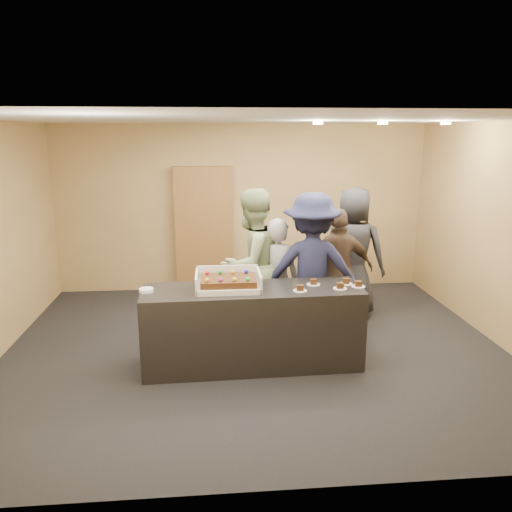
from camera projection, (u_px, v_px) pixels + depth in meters
name	position (u px, v px, depth m)	size (l,w,h in m)	color
room	(256.00, 240.00, 5.76)	(6.04, 6.00, 2.70)	black
serving_counter	(252.00, 327.00, 5.55)	(2.40, 0.70, 0.90)	black
storage_cabinet	(204.00, 230.00, 8.11)	(0.93, 0.15, 2.04)	brown
cake_box	(228.00, 284.00, 5.44)	(0.70, 0.48, 0.21)	white
sheet_cake	(228.00, 281.00, 5.40)	(0.60, 0.41, 0.12)	#3E1F0E
plate_stack	(146.00, 290.00, 5.33)	(0.15, 0.15, 0.04)	white
slice_a	(300.00, 289.00, 5.35)	(0.15, 0.15, 0.07)	white
slice_b	(314.00, 283.00, 5.57)	(0.15, 0.15, 0.07)	white
slice_c	(340.00, 287.00, 5.43)	(0.15, 0.15, 0.07)	white
slice_d	(346.00, 282.00, 5.60)	(0.15, 0.15, 0.07)	white
slice_e	(358.00, 285.00, 5.50)	(0.15, 0.15, 0.07)	white
person_server_grey	(277.00, 280.00, 6.19)	(0.57, 0.37, 1.56)	#9D9DA2
person_sage_man	(252.00, 264.00, 6.25)	(0.92, 0.72, 1.90)	#96AA79
person_navy_man	(312.00, 269.00, 6.07)	(1.21, 0.70, 1.87)	#1D1F3F
person_brown_extra	(338.00, 270.00, 6.53)	(0.95, 0.39, 1.62)	brown
person_dark_suit	(353.00, 252.00, 7.03)	(0.90, 0.58, 1.84)	#232328
ceiling_spotlights	(383.00, 123.00, 6.07)	(1.72, 0.12, 0.03)	#FFEAC6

